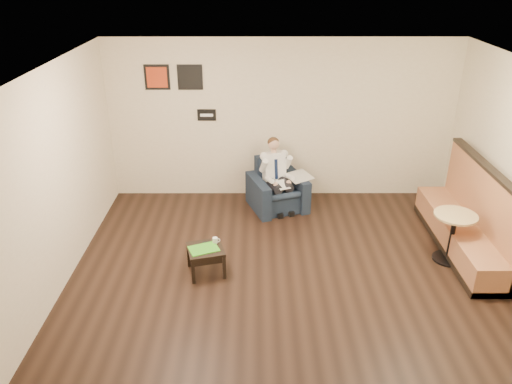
{
  "coord_description": "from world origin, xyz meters",
  "views": [
    {
      "loc": [
        -0.46,
        -5.35,
        3.97
      ],
      "look_at": [
        -0.45,
        1.2,
        0.87
      ],
      "focal_mm": 35.0,
      "sensor_mm": 36.0,
      "label": 1
    }
  ],
  "objects_px": {
    "coffee_mug": "(215,240)",
    "cafe_table": "(452,237)",
    "banquette": "(465,210)",
    "seated_man": "(280,179)",
    "armchair": "(278,185)",
    "green_folder": "(204,249)",
    "side_table": "(206,260)",
    "smartphone": "(207,242)"
  },
  "relations": [
    {
      "from": "banquette",
      "to": "cafe_table",
      "type": "bearing_deg",
      "value": -129.32
    },
    {
      "from": "green_folder",
      "to": "banquette",
      "type": "xyz_separation_m",
      "value": [
        3.75,
        0.66,
        0.25
      ]
    },
    {
      "from": "smartphone",
      "to": "coffee_mug",
      "type": "bearing_deg",
      "value": -7.1
    },
    {
      "from": "armchair",
      "to": "cafe_table",
      "type": "xyz_separation_m",
      "value": [
        2.4,
        -1.67,
        -0.05
      ]
    },
    {
      "from": "seated_man",
      "to": "green_folder",
      "type": "bearing_deg",
      "value": -140.11
    },
    {
      "from": "side_table",
      "to": "green_folder",
      "type": "relative_size",
      "value": 1.22
    },
    {
      "from": "coffee_mug",
      "to": "cafe_table",
      "type": "bearing_deg",
      "value": 2.93
    },
    {
      "from": "smartphone",
      "to": "cafe_table",
      "type": "relative_size",
      "value": 0.16
    },
    {
      "from": "side_table",
      "to": "cafe_table",
      "type": "height_order",
      "value": "cafe_table"
    },
    {
      "from": "armchair",
      "to": "coffee_mug",
      "type": "relative_size",
      "value": 10.7
    },
    {
      "from": "banquette",
      "to": "seated_man",
      "type": "bearing_deg",
      "value": 154.83
    },
    {
      "from": "seated_man",
      "to": "side_table",
      "type": "height_order",
      "value": "seated_man"
    },
    {
      "from": "banquette",
      "to": "armchair",
      "type": "bearing_deg",
      "value": 153.33
    },
    {
      "from": "seated_man",
      "to": "cafe_table",
      "type": "relative_size",
      "value": 1.57
    },
    {
      "from": "armchair",
      "to": "cafe_table",
      "type": "bearing_deg",
      "value": -54.4
    },
    {
      "from": "side_table",
      "to": "coffee_mug",
      "type": "distance_m",
      "value": 0.3
    },
    {
      "from": "coffee_mug",
      "to": "smartphone",
      "type": "distance_m",
      "value": 0.12
    },
    {
      "from": "armchair",
      "to": "side_table",
      "type": "xyz_separation_m",
      "value": [
        -1.06,
        -1.98,
        -0.23
      ]
    },
    {
      "from": "smartphone",
      "to": "armchair",
      "type": "bearing_deg",
      "value": 55.21
    },
    {
      "from": "seated_man",
      "to": "cafe_table",
      "type": "distance_m",
      "value": 2.84
    },
    {
      "from": "armchair",
      "to": "green_folder",
      "type": "bearing_deg",
      "value": -137.98
    },
    {
      "from": "side_table",
      "to": "coffee_mug",
      "type": "bearing_deg",
      "value": 48.59
    },
    {
      "from": "coffee_mug",
      "to": "smartphone",
      "type": "bearing_deg",
      "value": 177.79
    },
    {
      "from": "side_table",
      "to": "banquette",
      "type": "relative_size",
      "value": 0.19
    },
    {
      "from": "coffee_mug",
      "to": "cafe_table",
      "type": "height_order",
      "value": "cafe_table"
    },
    {
      "from": "side_table",
      "to": "banquette",
      "type": "bearing_deg",
      "value": 9.71
    },
    {
      "from": "armchair",
      "to": "smartphone",
      "type": "xyz_separation_m",
      "value": [
        -1.06,
        -1.84,
        -0.03
      ]
    },
    {
      "from": "armchair",
      "to": "cafe_table",
      "type": "height_order",
      "value": "armchair"
    },
    {
      "from": "smartphone",
      "to": "banquette",
      "type": "relative_size",
      "value": 0.05
    },
    {
      "from": "seated_man",
      "to": "smartphone",
      "type": "distance_m",
      "value": 2.06
    },
    {
      "from": "green_folder",
      "to": "banquette",
      "type": "distance_m",
      "value": 3.82
    },
    {
      "from": "seated_man",
      "to": "green_folder",
      "type": "height_order",
      "value": "seated_man"
    },
    {
      "from": "green_folder",
      "to": "smartphone",
      "type": "height_order",
      "value": "green_folder"
    },
    {
      "from": "smartphone",
      "to": "banquette",
      "type": "height_order",
      "value": "banquette"
    },
    {
      "from": "armchair",
      "to": "side_table",
      "type": "bearing_deg",
      "value": -137.8
    },
    {
      "from": "green_folder",
      "to": "coffee_mug",
      "type": "relative_size",
      "value": 4.74
    },
    {
      "from": "armchair",
      "to": "smartphone",
      "type": "height_order",
      "value": "armchair"
    },
    {
      "from": "cafe_table",
      "to": "banquette",
      "type": "bearing_deg",
      "value": 50.68
    },
    {
      "from": "armchair",
      "to": "green_folder",
      "type": "distance_m",
      "value": 2.28
    },
    {
      "from": "smartphone",
      "to": "seated_man",
      "type": "bearing_deg",
      "value": 52.86
    },
    {
      "from": "side_table",
      "to": "banquette",
      "type": "xyz_separation_m",
      "value": [
        3.73,
        0.64,
        0.45
      ]
    },
    {
      "from": "cafe_table",
      "to": "coffee_mug",
      "type": "bearing_deg",
      "value": -177.07
    }
  ]
}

